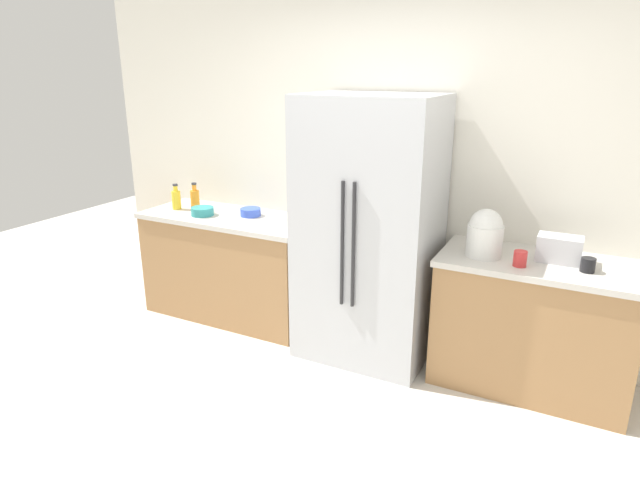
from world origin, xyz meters
The scene contains 13 objects.
ground_plane centered at (0.00, 0.00, 0.00)m, with size 11.10×11.10×0.00m, color beige.
kitchen_back_panel centered at (0.00, 1.75, 1.40)m, with size 5.55×0.10×2.79m, color silver.
counter_left centered at (-1.39, 1.39, 0.45)m, with size 1.49×0.64×0.89m.
counter_right centered at (1.02, 1.39, 0.45)m, with size 1.24×0.64×0.89m.
refrigerator centered at (-0.12, 1.33, 0.95)m, with size 0.93×0.74×1.89m.
toaster centered at (1.12, 1.43, 0.97)m, with size 0.27×0.16×0.17m, color silver.
rice_cooker centered at (0.68, 1.32, 1.04)m, with size 0.23×0.23×0.31m.
bottle_a centered at (-1.76, 1.41, 0.98)m, with size 0.08×0.08×0.23m.
bottle_b centered at (-1.91, 1.35, 0.98)m, with size 0.07×0.07×0.22m.
cup_a centered at (0.92, 1.23, 0.94)m, with size 0.08×0.08×0.10m, color red.
cup_b centered at (1.29, 1.31, 0.93)m, with size 0.08×0.08×0.09m, color black.
bowl_a centered at (-1.59, 1.29, 0.92)m, with size 0.19×0.19×0.07m, color teal.
bowl_b centered at (-1.22, 1.45, 0.92)m, with size 0.17×0.17×0.06m, color blue.
Camera 1 is at (1.25, -2.12, 2.07)m, focal length 30.42 mm.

